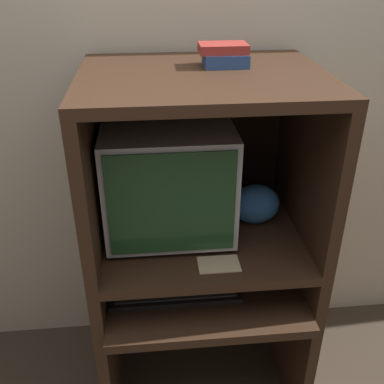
{
  "coord_description": "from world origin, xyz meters",
  "views": [
    {
      "loc": [
        -0.18,
        -1.09,
        1.75
      ],
      "look_at": [
        -0.04,
        0.32,
        0.97
      ],
      "focal_mm": 42.0,
      "sensor_mm": 36.0,
      "label": 1
    }
  ],
  "objects_px": {
    "crt_monitor": "(168,175)",
    "keyboard": "(175,291)",
    "snack_bag": "(255,204)",
    "mouse": "(254,282)",
    "book_stack": "(224,55)"
  },
  "relations": [
    {
      "from": "keyboard",
      "to": "crt_monitor",
      "type": "bearing_deg",
      "value": 91.93
    },
    {
      "from": "crt_monitor",
      "to": "snack_bag",
      "type": "distance_m",
      "value": 0.36
    },
    {
      "from": "crt_monitor",
      "to": "book_stack",
      "type": "xyz_separation_m",
      "value": [
        0.2,
        0.04,
        0.42
      ]
    },
    {
      "from": "keyboard",
      "to": "mouse",
      "type": "xyz_separation_m",
      "value": [
        0.3,
        0.02,
        0.0
      ]
    },
    {
      "from": "book_stack",
      "to": "snack_bag",
      "type": "bearing_deg",
      "value": -17.95
    },
    {
      "from": "crt_monitor",
      "to": "snack_bag",
      "type": "relative_size",
      "value": 2.44
    },
    {
      "from": "keyboard",
      "to": "snack_bag",
      "type": "distance_m",
      "value": 0.45
    },
    {
      "from": "mouse",
      "to": "snack_bag",
      "type": "bearing_deg",
      "value": 80.94
    },
    {
      "from": "keyboard",
      "to": "snack_bag",
      "type": "relative_size",
      "value": 2.55
    },
    {
      "from": "crt_monitor",
      "to": "mouse",
      "type": "relative_size",
      "value": 7.16
    },
    {
      "from": "crt_monitor",
      "to": "keyboard",
      "type": "bearing_deg",
      "value": -88.07
    },
    {
      "from": "keyboard",
      "to": "mouse",
      "type": "relative_size",
      "value": 7.47
    },
    {
      "from": "keyboard",
      "to": "book_stack",
      "type": "relative_size",
      "value": 2.97
    },
    {
      "from": "snack_bag",
      "to": "book_stack",
      "type": "bearing_deg",
      "value": 162.05
    },
    {
      "from": "crt_monitor",
      "to": "keyboard",
      "type": "height_order",
      "value": "crt_monitor"
    }
  ]
}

